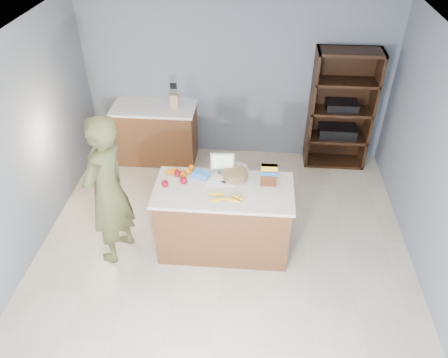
# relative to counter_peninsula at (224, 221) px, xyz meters

# --- Properties ---
(floor) EXTENTS (4.50, 5.00, 0.02)m
(floor) POSITION_rel_counter_peninsula_xyz_m (0.00, -0.30, -0.42)
(floor) COLOR beige
(floor) RESTS_ON ground
(walls) EXTENTS (4.52, 5.02, 2.51)m
(walls) POSITION_rel_counter_peninsula_xyz_m (0.00, -0.30, 1.24)
(walls) COLOR slate
(walls) RESTS_ON ground
(counter_peninsula) EXTENTS (1.56, 0.76, 0.90)m
(counter_peninsula) POSITION_rel_counter_peninsula_xyz_m (0.00, 0.00, 0.00)
(counter_peninsula) COLOR brown
(counter_peninsula) RESTS_ON ground
(back_cabinet) EXTENTS (1.24, 0.62, 0.90)m
(back_cabinet) POSITION_rel_counter_peninsula_xyz_m (-1.20, 1.90, 0.04)
(back_cabinet) COLOR brown
(back_cabinet) RESTS_ON ground
(shelving_unit) EXTENTS (0.90, 0.40, 1.80)m
(shelving_unit) POSITION_rel_counter_peninsula_xyz_m (1.55, 2.05, 0.45)
(shelving_unit) COLOR black
(shelving_unit) RESTS_ON ground
(person) EXTENTS (0.61, 0.77, 1.84)m
(person) POSITION_rel_counter_peninsula_xyz_m (-1.26, -0.18, 0.51)
(person) COLOR #4D542D
(person) RESTS_ON ground
(knife_block) EXTENTS (0.12, 0.10, 0.31)m
(knife_block) POSITION_rel_counter_peninsula_xyz_m (-0.87, 1.88, 0.60)
(knife_block) COLOR tan
(knife_block) RESTS_ON back_cabinet
(envelopes) EXTENTS (0.38, 0.22, 0.00)m
(envelopes) POSITION_rel_counter_peninsula_xyz_m (-0.02, 0.11, 0.49)
(envelopes) COLOR white
(envelopes) RESTS_ON counter_peninsula
(bananas) EXTENTS (0.39, 0.18, 0.04)m
(bananas) POSITION_rel_counter_peninsula_xyz_m (0.04, -0.18, 0.50)
(bananas) COLOR yellow
(bananas) RESTS_ON counter_peninsula
(apples) EXTENTS (0.28, 0.29, 0.08)m
(apples) POSITION_rel_counter_peninsula_xyz_m (-0.53, 0.08, 0.53)
(apples) COLOR maroon
(apples) RESTS_ON counter_peninsula
(oranges) EXTENTS (0.33, 0.23, 0.08)m
(oranges) POSITION_rel_counter_peninsula_xyz_m (-0.53, 0.24, 0.52)
(oranges) COLOR orange
(oranges) RESTS_ON counter_peninsula
(blue_carton) EXTENTS (0.21, 0.18, 0.08)m
(blue_carton) POSITION_rel_counter_peninsula_xyz_m (-0.27, 0.20, 0.52)
(blue_carton) COLOR blue
(blue_carton) RESTS_ON counter_peninsula
(salad_bowl) EXTENTS (0.30, 0.30, 0.13)m
(salad_bowl) POSITION_rel_counter_peninsula_xyz_m (0.12, 0.21, 0.54)
(salad_bowl) COLOR #267219
(salad_bowl) RESTS_ON counter_peninsula
(tv) EXTENTS (0.28, 0.12, 0.28)m
(tv) POSITION_rel_counter_peninsula_xyz_m (-0.04, 0.30, 0.64)
(tv) COLOR silver
(tv) RESTS_ON counter_peninsula
(cereal_box) EXTENTS (0.18, 0.07, 0.27)m
(cereal_box) POSITION_rel_counter_peninsula_xyz_m (0.49, 0.12, 0.64)
(cereal_box) COLOR #592B14
(cereal_box) RESTS_ON counter_peninsula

